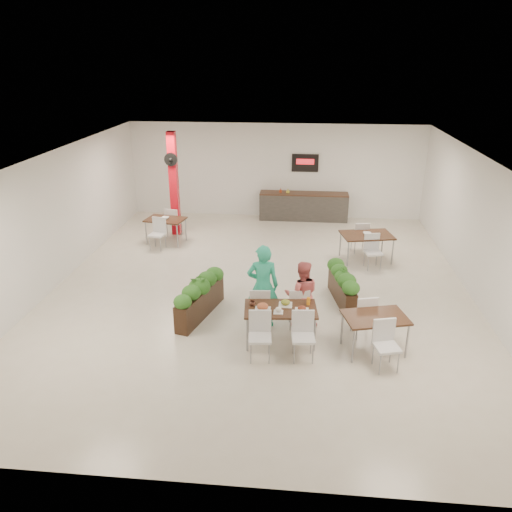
{
  "coord_description": "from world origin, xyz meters",
  "views": [
    {
      "loc": [
        0.95,
        -10.92,
        5.31
      ],
      "look_at": [
        -0.04,
        -0.58,
        1.1
      ],
      "focal_mm": 35.0,
      "sensor_mm": 36.0,
      "label": 1
    }
  ],
  "objects": [
    {
      "name": "main_table",
      "position": [
        0.6,
        -2.36,
        0.64
      ],
      "size": [
        1.47,
        1.72,
        0.92
      ],
      "rotation": [
        0.0,
        0.0,
        0.09
      ],
      "color": "#331F11",
      "rests_on": "ground"
    },
    {
      "name": "room_shell",
      "position": [
        0.0,
        0.0,
        2.01
      ],
      "size": [
        10.1,
        12.1,
        3.22
      ],
      "color": "white",
      "rests_on": "ground"
    },
    {
      "name": "service_counter",
      "position": [
        1.0,
        5.65,
        0.49
      ],
      "size": [
        3.0,
        0.64,
        2.2
      ],
      "color": "#302D2B",
      "rests_on": "ground"
    },
    {
      "name": "diner_man",
      "position": [
        0.21,
        -1.7,
        0.9
      ],
      "size": [
        0.69,
        0.49,
        1.79
      ],
      "primitive_type": "imported",
      "rotation": [
        0.0,
        0.0,
        3.23
      ],
      "color": "#29B28A",
      "rests_on": "ground"
    },
    {
      "name": "planter_right",
      "position": [
        1.93,
        -0.49,
        0.48
      ],
      "size": [
        0.65,
        1.67,
        0.88
      ],
      "rotation": [
        0.0,
        0.0,
        1.77
      ],
      "color": "black",
      "rests_on": "ground"
    },
    {
      "name": "side_table_a",
      "position": [
        -3.11,
        2.97,
        0.62
      ],
      "size": [
        1.24,
        1.67,
        0.92
      ],
      "rotation": [
        0.0,
        0.0,
        -0.18
      ],
      "color": "#331F11",
      "rests_on": "ground"
    },
    {
      "name": "diner_woman",
      "position": [
        1.01,
        -1.7,
        0.73
      ],
      "size": [
        0.76,
        0.62,
        1.47
      ],
      "primitive_type": "imported",
      "rotation": [
        0.0,
        0.0,
        3.23
      ],
      "color": "#D55E5F",
      "rests_on": "ground"
    },
    {
      "name": "ground",
      "position": [
        0.0,
        0.0,
        0.0
      ],
      "size": [
        12.0,
        12.0,
        0.0
      ],
      "primitive_type": "plane",
      "color": "beige",
      "rests_on": "ground"
    },
    {
      "name": "red_column",
      "position": [
        -3.0,
        3.79,
        1.64
      ],
      "size": [
        0.4,
        0.41,
        3.2
      ],
      "color": "red",
      "rests_on": "ground"
    },
    {
      "name": "planter_left",
      "position": [
        -1.18,
        -1.44,
        0.51
      ],
      "size": [
        0.79,
        1.86,
        1.0
      ],
      "rotation": [
        0.0,
        0.0,
        1.31
      ],
      "color": "black",
      "rests_on": "ground"
    },
    {
      "name": "side_table_b",
      "position": [
        2.74,
        2.14,
        0.64
      ],
      "size": [
        1.51,
        1.67,
        0.92
      ],
      "rotation": [
        0.0,
        0.0,
        0.21
      ],
      "color": "#331F11",
      "rests_on": "ground"
    },
    {
      "name": "side_table_c",
      "position": [
        2.4,
        -2.51,
        0.62
      ],
      "size": [
        1.32,
        1.67,
        0.92
      ],
      "rotation": [
        0.0,
        0.0,
        0.25
      ],
      "color": "#331F11",
      "rests_on": "ground"
    }
  ]
}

